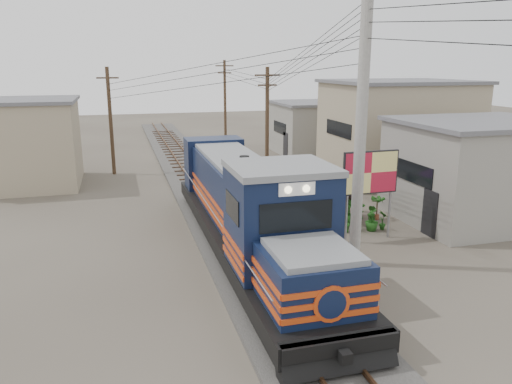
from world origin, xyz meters
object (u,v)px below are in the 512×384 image
object	(u,v)px
billboard	(370,175)
vendor	(349,194)
market_umbrella	(341,177)
locomotive	(249,210)

from	to	relation	value
billboard	vendor	world-z (taller)	billboard
market_umbrella	billboard	bearing A→B (deg)	-90.58
billboard	locomotive	bearing A→B (deg)	-178.62
vendor	market_umbrella	bearing A→B (deg)	48.94
billboard	market_umbrella	world-z (taller)	billboard
locomotive	billboard	distance (m)	5.31
locomotive	vendor	bearing A→B (deg)	34.07
locomotive	vendor	size ratio (longest dim) A/B	9.40
billboard	vendor	distance (m)	4.55
locomotive	market_umbrella	xyz separation A→B (m)	(5.24, 3.13, 0.30)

